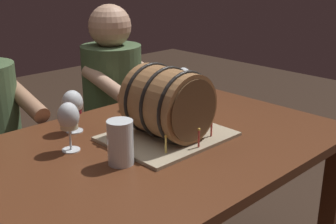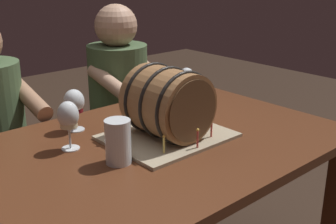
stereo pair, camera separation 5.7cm
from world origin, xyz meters
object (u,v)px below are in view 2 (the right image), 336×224
wine_glass_rose (187,82)px  menu_card (151,87)px  wine_glass_red (74,103)px  wine_glass_amber (149,77)px  wine_glass_white (68,117)px  beer_pint (118,144)px  person_seated_right (120,121)px  barrel_cake (168,106)px  dining_table (162,167)px

wine_glass_rose → menu_card: 0.17m
wine_glass_red → wine_glass_rose: bearing=-8.9°
wine_glass_amber → menu_card: 0.06m
wine_glass_rose → wine_glass_white: 0.62m
beer_pint → person_seated_right: person_seated_right is taller
wine_glass_rose → barrel_cake: bearing=-144.4°
dining_table → wine_glass_amber: wine_glass_amber is taller
dining_table → wine_glass_white: size_ratio=7.59×
barrel_cake → wine_glass_red: size_ratio=2.64×
barrel_cake → wine_glass_white: bearing=154.6°
barrel_cake → wine_glass_red: barrel_cake is taller
wine_glass_rose → beer_pint: 0.61m
barrel_cake → wine_glass_white: (-0.31, 0.15, -0.01)m
dining_table → beer_pint: bearing=-167.2°
wine_glass_amber → wine_glass_red: (-0.39, -0.03, -0.02)m
wine_glass_white → wine_glass_amber: (0.50, 0.18, 0.02)m
barrel_cake → person_seated_right: bearing=67.1°
barrel_cake → beer_pint: barrel_cake is taller
barrel_cake → wine_glass_amber: (0.18, 0.33, 0.01)m
dining_table → barrel_cake: bearing=-5.5°
wine_glass_rose → wine_glass_white: bearing=-174.0°
wine_glass_white → wine_glass_red: 0.18m
dining_table → wine_glass_rose: size_ratio=7.31×
wine_glass_rose → beer_pint: wine_glass_rose is taller
dining_table → wine_glass_white: (-0.29, 0.15, 0.23)m
wine_glass_red → wine_glass_white: bearing=-126.2°
wine_glass_red → wine_glass_amber: bearing=5.0°
wine_glass_rose → wine_glass_red: size_ratio=1.10×
wine_glass_white → menu_card: wine_glass_white is taller
beer_pint → person_seated_right: (0.57, 0.80, -0.28)m
wine_glass_amber → beer_pint: bearing=-139.3°
barrel_cake → beer_pint: size_ratio=2.95×
wine_glass_red → barrel_cake: bearing=-54.4°
wine_glass_red → menu_card: (0.42, 0.05, -0.03)m
barrel_cake → wine_glass_red: (-0.21, 0.29, -0.02)m
dining_table → menu_card: menu_card is taller
dining_table → wine_glass_red: size_ratio=8.07×
beer_pint → wine_glass_rose: bearing=25.4°
barrel_cake → wine_glass_red: bearing=125.6°
beer_pint → menu_card: menu_card is taller
barrel_cake → menu_card: bearing=59.2°
wine_glass_white → menu_card: bearing=20.8°
wine_glass_white → beer_pint: (0.06, -0.20, -0.05)m
menu_card → wine_glass_red: bearing=-174.7°
dining_table → wine_glass_red: wine_glass_red is taller
wine_glass_white → dining_table: bearing=-27.1°
wine_glass_red → person_seated_right: size_ratio=0.14×
wine_glass_white → beer_pint: bearing=-73.0°
barrel_cake → wine_glass_amber: 0.37m
beer_pint → wine_glass_white: bearing=107.0°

